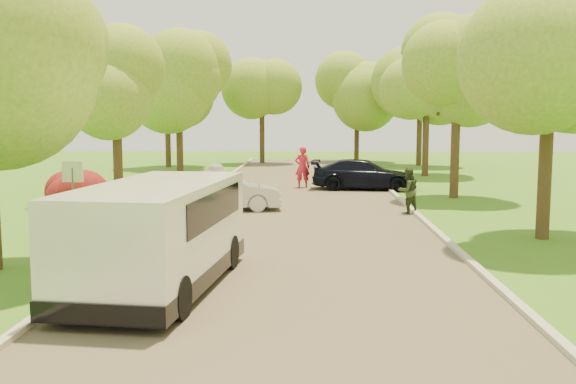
# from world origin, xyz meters

# --- Properties ---
(ground) EXTENTS (100.00, 100.00, 0.00)m
(ground) POSITION_xyz_m (0.00, 0.00, 0.00)
(ground) COLOR #44741B
(ground) RESTS_ON ground
(road) EXTENTS (8.00, 60.00, 0.01)m
(road) POSITION_xyz_m (0.00, 8.00, 0.01)
(road) COLOR #4C4438
(road) RESTS_ON ground
(curb_left) EXTENTS (0.18, 60.00, 0.12)m
(curb_left) POSITION_xyz_m (-4.05, 8.00, 0.06)
(curb_left) COLOR #B2AD9E
(curb_left) RESTS_ON ground
(curb_right) EXTENTS (0.18, 60.00, 0.12)m
(curb_right) POSITION_xyz_m (4.05, 8.00, 0.06)
(curb_right) COLOR #B2AD9E
(curb_right) RESTS_ON ground
(street_sign) EXTENTS (0.55, 0.06, 2.17)m
(street_sign) POSITION_xyz_m (-5.80, 4.00, 1.56)
(street_sign) COLOR #59595E
(street_sign) RESTS_ON ground
(red_shrub) EXTENTS (1.70, 1.70, 1.95)m
(red_shrub) POSITION_xyz_m (-6.30, 5.50, 1.10)
(red_shrub) COLOR #382619
(red_shrub) RESTS_ON ground
(tree_l_midb) EXTENTS (4.30, 4.20, 6.62)m
(tree_l_midb) POSITION_xyz_m (-6.81, 12.00, 4.59)
(tree_l_midb) COLOR #382619
(tree_l_midb) RESTS_ON ground
(tree_l_far) EXTENTS (4.92, 4.80, 7.79)m
(tree_l_far) POSITION_xyz_m (-6.39, 22.00, 5.47)
(tree_l_far) COLOR #382619
(tree_l_far) RESTS_ON ground
(tree_r_mida) EXTENTS (5.13, 5.00, 7.95)m
(tree_r_mida) POSITION_xyz_m (7.02, 5.00, 5.54)
(tree_r_mida) COLOR #382619
(tree_r_mida) RESTS_ON ground
(tree_r_midb) EXTENTS (4.51, 4.40, 7.01)m
(tree_r_midb) POSITION_xyz_m (6.60, 14.00, 4.88)
(tree_r_midb) COLOR #382619
(tree_r_midb) RESTS_ON ground
(tree_r_far) EXTENTS (5.33, 5.20, 8.34)m
(tree_r_far) POSITION_xyz_m (7.23, 24.00, 5.83)
(tree_r_far) COLOR #382619
(tree_r_far) RESTS_ON ground
(tree_bg_a) EXTENTS (5.12, 5.00, 7.72)m
(tree_bg_a) POSITION_xyz_m (-8.78, 30.00, 5.31)
(tree_bg_a) COLOR #382619
(tree_bg_a) RESTS_ON ground
(tree_bg_b) EXTENTS (5.12, 5.00, 7.95)m
(tree_bg_b) POSITION_xyz_m (8.22, 32.00, 5.54)
(tree_bg_b) COLOR #382619
(tree_bg_b) RESTS_ON ground
(tree_bg_c) EXTENTS (4.92, 4.80, 7.33)m
(tree_bg_c) POSITION_xyz_m (-2.79, 34.00, 5.02)
(tree_bg_c) COLOR #382619
(tree_bg_c) RESTS_ON ground
(tree_bg_d) EXTENTS (5.12, 5.00, 7.72)m
(tree_bg_d) POSITION_xyz_m (4.22, 36.00, 5.31)
(tree_bg_d) COLOR #382619
(tree_bg_d) RESTS_ON ground
(minivan) EXTENTS (2.77, 5.74, 2.06)m
(minivan) POSITION_xyz_m (-2.49, -0.44, 1.09)
(minivan) COLOR white
(minivan) RESTS_ON ground
(silver_sedan) EXTENTS (4.11, 1.87, 1.31)m
(silver_sedan) POSITION_xyz_m (-2.59, 10.09, 0.65)
(silver_sedan) COLOR silver
(silver_sedan) RESTS_ON ground
(dark_sedan) EXTENTS (4.96, 2.41, 1.39)m
(dark_sedan) POSITION_xyz_m (2.93, 16.91, 0.70)
(dark_sedan) COLOR black
(dark_sedan) RESTS_ON ground
(longboard) EXTENTS (0.63, 1.00, 0.11)m
(longboard) POSITION_xyz_m (-2.20, 5.24, 0.11)
(longboard) COLOR black
(longboard) RESTS_ON ground
(skateboarder) EXTENTS (1.40, 1.13, 1.90)m
(skateboarder) POSITION_xyz_m (-2.20, 5.24, 1.07)
(skateboarder) COLOR slate
(skateboarder) RESTS_ON longboard
(person_striped) EXTENTS (0.74, 0.52, 1.94)m
(person_striped) POSITION_xyz_m (0.09, 17.70, 0.97)
(person_striped) COLOR red
(person_striped) RESTS_ON ground
(person_olive) EXTENTS (0.97, 0.92, 1.59)m
(person_olive) POSITION_xyz_m (3.80, 9.52, 0.79)
(person_olive) COLOR #2F3822
(person_olive) RESTS_ON ground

